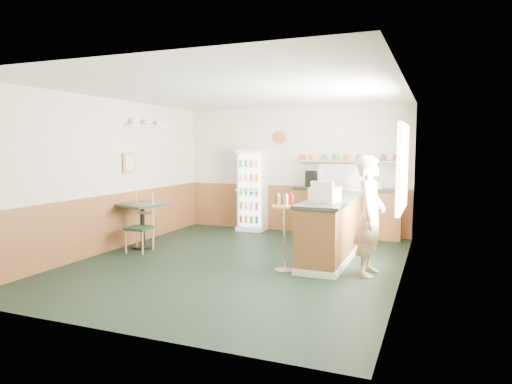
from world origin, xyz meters
The scene contains 13 objects.
ground centered at (0.00, 0.00, 0.00)m, with size 6.00×6.00×0.00m, color black.
room_envelope centered at (-0.23, 0.73, 1.52)m, with size 5.04×6.02×2.72m.
service_counter centered at (1.35, 1.07, 0.46)m, with size 0.68×3.01×1.01m.
back_counter centered at (1.19, 2.80, 0.55)m, with size 2.24×0.42×1.69m.
drinks_fridge centered at (-0.87, 2.74, 0.90)m, with size 0.59×0.52×1.79m.
display_case centered at (1.35, 1.79, 1.27)m, with size 0.90×0.47×0.51m.
cash_register centered at (1.35, 0.22, 1.12)m, with size 0.39×0.41×0.22m, color beige.
shopkeeper centered at (2.05, 0.04, 0.86)m, with size 0.57×0.41×1.72m, color tan.
condiment_stand centered at (0.85, -0.21, 0.74)m, with size 0.37×0.37×1.15m.
newspaper_rack centered at (0.99, 0.94, 0.47)m, with size 0.09×0.40×0.48m.
cafe_table centered at (-2.05, 0.32, 0.58)m, with size 0.91×0.91×0.82m.
cafe_chair centered at (-1.91, 0.12, 0.55)m, with size 0.41×0.41×1.06m.
dog_doorstop centered at (0.84, 0.74, 0.13)m, with size 0.23×0.30×0.27m.
Camera 1 is at (2.94, -6.55, 1.84)m, focal length 32.00 mm.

